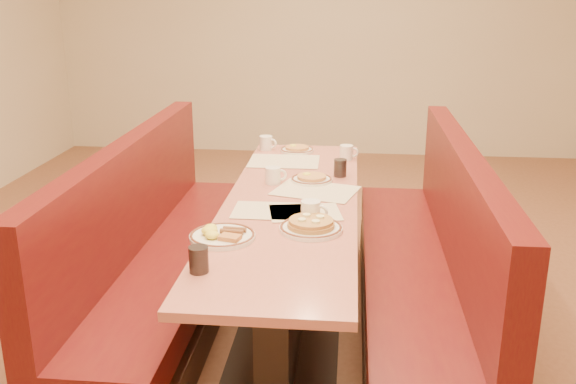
# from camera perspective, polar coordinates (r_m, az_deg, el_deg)

# --- Properties ---
(ground) EXTENTS (8.00, 8.00, 0.00)m
(ground) POSITION_cam_1_polar(r_m,az_deg,el_deg) (3.71, 0.23, -11.89)
(ground) COLOR #9E6647
(ground) RESTS_ON ground
(diner_table) EXTENTS (0.70, 2.50, 0.75)m
(diner_table) POSITION_cam_1_polar(r_m,az_deg,el_deg) (3.53, 0.24, -6.62)
(diner_table) COLOR black
(diner_table) RESTS_ON ground
(booth_left) EXTENTS (0.55, 2.50, 1.05)m
(booth_left) POSITION_cam_1_polar(r_m,az_deg,el_deg) (3.68, -11.26, -6.20)
(booth_left) COLOR #4C3326
(booth_left) RESTS_ON ground
(booth_right) EXTENTS (0.55, 2.50, 1.05)m
(booth_right) POSITION_cam_1_polar(r_m,az_deg,el_deg) (3.55, 12.18, -7.15)
(booth_right) COLOR #4C3326
(booth_right) RESTS_ON ground
(placemat_near_left) EXTENTS (0.36, 0.27, 0.00)m
(placemat_near_left) POSITION_cam_1_polar(r_m,az_deg,el_deg) (3.25, -1.78, -1.66)
(placemat_near_left) COLOR beige
(placemat_near_left) RESTS_ON diner_table
(placemat_near_right) EXTENTS (0.39, 0.32, 0.00)m
(placemat_near_right) POSITION_cam_1_polar(r_m,az_deg,el_deg) (3.22, 1.53, -1.83)
(placemat_near_right) COLOR beige
(placemat_near_right) RESTS_ON diner_table
(placemat_far_left) EXTENTS (0.46, 0.35, 0.00)m
(placemat_far_left) POSITION_cam_1_polar(r_m,az_deg,el_deg) (4.16, -0.35, 2.75)
(placemat_far_left) COLOR beige
(placemat_far_left) RESTS_ON diner_table
(placemat_far_right) EXTENTS (0.51, 0.44, 0.00)m
(placemat_far_right) POSITION_cam_1_polar(r_m,az_deg,el_deg) (3.57, 2.46, 0.13)
(placemat_far_right) COLOR beige
(placemat_far_right) RESTS_ON diner_table
(pancake_plate) EXTENTS (0.30, 0.30, 0.07)m
(pancake_plate) POSITION_cam_1_polar(r_m,az_deg,el_deg) (2.99, 2.06, -3.04)
(pancake_plate) COLOR white
(pancake_plate) RESTS_ON diner_table
(eggs_plate) EXTENTS (0.30, 0.30, 0.06)m
(eggs_plate) POSITION_cam_1_polar(r_m,az_deg,el_deg) (2.91, -5.94, -3.83)
(eggs_plate) COLOR white
(eggs_plate) RESTS_ON diner_table
(extra_plate_mid) EXTENTS (0.24, 0.24, 0.05)m
(extra_plate_mid) POSITION_cam_1_polar(r_m,az_deg,el_deg) (3.74, 2.10, 1.19)
(extra_plate_mid) COLOR white
(extra_plate_mid) RESTS_ON diner_table
(extra_plate_far) EXTENTS (0.23, 0.23, 0.05)m
(extra_plate_far) POSITION_cam_1_polar(r_m,az_deg,el_deg) (4.42, 0.80, 3.82)
(extra_plate_far) COLOR white
(extra_plate_far) RESTS_ON diner_table
(coffee_mug_a) EXTENTS (0.13, 0.09, 0.10)m
(coffee_mug_a) POSITION_cam_1_polar(r_m,az_deg,el_deg) (3.10, 2.10, -1.67)
(coffee_mug_a) COLOR white
(coffee_mug_a) RESTS_ON diner_table
(coffee_mug_b) EXTENTS (0.13, 0.09, 0.10)m
(coffee_mug_b) POSITION_cam_1_polar(r_m,az_deg,el_deg) (3.69, -1.29, 1.51)
(coffee_mug_b) COLOR white
(coffee_mug_b) RESTS_ON diner_table
(coffee_mug_c) EXTENTS (0.12, 0.09, 0.09)m
(coffee_mug_c) POSITION_cam_1_polar(r_m,az_deg,el_deg) (4.23, 5.26, 3.55)
(coffee_mug_c) COLOR white
(coffee_mug_c) RESTS_ON diner_table
(coffee_mug_d) EXTENTS (0.13, 0.09, 0.10)m
(coffee_mug_d) POSITION_cam_1_polar(r_m,az_deg,el_deg) (4.46, -1.93, 4.40)
(coffee_mug_d) COLOR white
(coffee_mug_d) RESTS_ON diner_table
(soda_tumbler_near) EXTENTS (0.08, 0.08, 0.11)m
(soda_tumbler_near) POSITION_cam_1_polar(r_m,az_deg,el_deg) (2.58, -7.94, -5.97)
(soda_tumbler_near) COLOR black
(soda_tumbler_near) RESTS_ON diner_table
(soda_tumbler_mid) EXTENTS (0.08, 0.08, 0.11)m
(soda_tumbler_mid) POSITION_cam_1_polar(r_m,az_deg,el_deg) (3.84, 4.66, 2.15)
(soda_tumbler_mid) COLOR black
(soda_tumbler_mid) RESTS_ON diner_table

